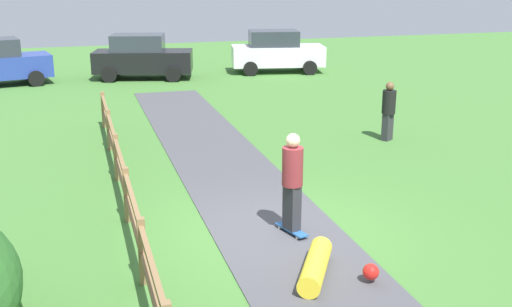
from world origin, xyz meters
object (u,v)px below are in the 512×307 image
object	(u,v)px
skater_riding	(292,178)
skater_fallen	(320,266)
bystander_black	(389,109)
parked_car_white	(277,51)
parked_car_black	(142,57)

from	to	relation	value
skater_riding	skater_fallen	bearing A→B (deg)	-94.54
bystander_black	parked_car_white	bearing A→B (deg)	86.79
skater_riding	skater_fallen	size ratio (longest dim) A/B	1.29
skater_riding	bystander_black	xyz separation A→B (m)	(4.77, 5.38, -0.17)
bystander_black	parked_car_black	distance (m)	13.31
skater_riding	parked_car_black	distance (m)	17.52
skater_riding	parked_car_white	xyz separation A→B (m)	(5.45, 17.50, -0.13)
parked_car_white	skater_riding	bearing A→B (deg)	-107.31
parked_car_black	skater_fallen	bearing A→B (deg)	-88.30
skater_riding	parked_car_white	distance (m)	18.33
bystander_black	parked_car_white	size ratio (longest dim) A/B	0.38
skater_fallen	parked_car_white	size ratio (longest dim) A/B	0.33
bystander_black	parked_car_white	xyz separation A→B (m)	(0.68, 12.13, 0.05)
parked_car_black	skater_riding	bearing A→B (deg)	-87.68
skater_fallen	parked_car_black	distance (m)	19.26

